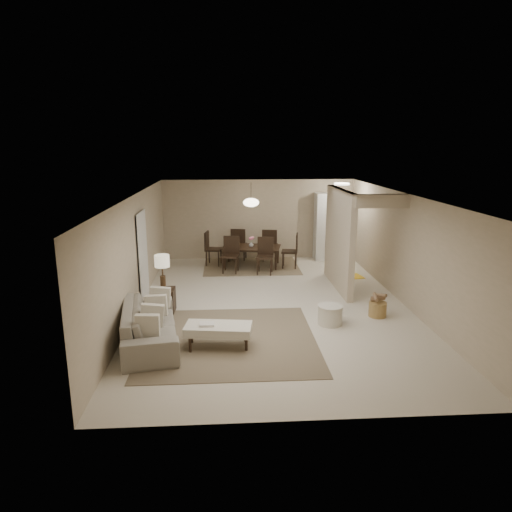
{
  "coord_description": "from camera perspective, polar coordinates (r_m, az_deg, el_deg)",
  "views": [
    {
      "loc": [
        -1.01,
        -9.78,
        3.55
      ],
      "look_at": [
        -0.35,
        0.42,
        1.05
      ],
      "focal_mm": 32.0,
      "sensor_mm": 36.0,
      "label": 1
    }
  ],
  "objects": [
    {
      "name": "wicker_basket",
      "position": [
        10.06,
        14.95,
        -6.46
      ],
      "size": [
        0.48,
        0.48,
        0.31
      ],
      "primitive_type": "cylinder",
      "rotation": [
        0.0,
        0.0,
        0.37
      ],
      "color": "olive",
      "rests_on": "floor"
    },
    {
      "name": "ceiling",
      "position": [
        9.89,
        2.17,
        7.63
      ],
      "size": [
        9.0,
        9.0,
        0.0
      ],
      "primitive_type": "plane",
      "rotation": [
        3.14,
        0.0,
        0.0
      ],
      "color": "white",
      "rests_on": "back_wall"
    },
    {
      "name": "back_wall",
      "position": [
        14.5,
        0.32,
        4.61
      ],
      "size": [
        6.0,
        0.0,
        6.0
      ],
      "primitive_type": "plane",
      "rotation": [
        1.57,
        0.0,
        0.0
      ],
      "color": "tan",
      "rests_on": "floor"
    },
    {
      "name": "sofa",
      "position": [
        8.67,
        -13.16,
        -8.3
      ],
      "size": [
        2.51,
        1.32,
        0.7
      ],
      "primitive_type": "imported",
      "rotation": [
        0.0,
        0.0,
        1.74
      ],
      "color": "gray",
      "rests_on": "floor"
    },
    {
      "name": "living_rug",
      "position": [
        8.69,
        -3.32,
        -10.37
      ],
      "size": [
        3.2,
        3.2,
        0.01
      ],
      "primitive_type": "cube",
      "color": "brown",
      "rests_on": "floor"
    },
    {
      "name": "ottoman_bench",
      "position": [
        8.28,
        -4.74,
        -9.13
      ],
      "size": [
        1.24,
        0.69,
        0.42
      ],
      "rotation": [
        0.0,
        0.0,
        -0.13
      ],
      "color": "beige",
      "rests_on": "living_rug"
    },
    {
      "name": "pantry_cabinet",
      "position": [
        14.55,
        9.71,
        3.64
      ],
      "size": [
        1.2,
        0.55,
        2.1
      ],
      "primitive_type": "cube",
      "color": "silver",
      "rests_on": "floor"
    },
    {
      "name": "table_lamp",
      "position": [
        9.93,
        -11.66,
        -0.99
      ],
      "size": [
        0.32,
        0.32,
        0.76
      ],
      "color": "#4A3420",
      "rests_on": "side_table"
    },
    {
      "name": "floor",
      "position": [
        10.46,
        2.05,
        -6.12
      ],
      "size": [
        9.0,
        9.0,
        0.0
      ],
      "primitive_type": "plane",
      "color": "beige",
      "rests_on": "ground"
    },
    {
      "name": "yellow_mat",
      "position": [
        12.84,
        11.32,
        -2.57
      ],
      "size": [
        0.93,
        0.67,
        0.01
      ],
      "primitive_type": "cube",
      "rotation": [
        0.0,
        0.0,
        0.18
      ],
      "color": "yellow",
      "rests_on": "floor"
    },
    {
      "name": "side_table",
      "position": [
        10.16,
        -11.43,
        -5.45
      ],
      "size": [
        0.48,
        0.48,
        0.51
      ],
      "primitive_type": "cube",
      "rotation": [
        0.0,
        0.0,
        -0.02
      ],
      "color": "black",
      "rests_on": "floor"
    },
    {
      "name": "right_wall",
      "position": [
        10.82,
        18.12,
        0.77
      ],
      "size": [
        0.0,
        9.0,
        9.0
      ],
      "primitive_type": "plane",
      "rotation": [
        1.57,
        0.0,
        -1.57
      ],
      "color": "tan",
      "rests_on": "floor"
    },
    {
      "name": "dining_rug",
      "position": [
        13.69,
        -0.6,
        -1.27
      ],
      "size": [
        2.8,
        2.1,
        0.01
      ],
      "primitive_type": "cube",
      "color": "#746248",
      "rests_on": "floor"
    },
    {
      "name": "flush_light",
      "position": [
        13.44,
        10.67,
        8.85
      ],
      "size": [
        0.44,
        0.44,
        0.05
      ],
      "primitive_type": "cylinder",
      "color": "white",
      "rests_on": "ceiling"
    },
    {
      "name": "dining_table",
      "position": [
        13.62,
        -0.6,
        -0.08
      ],
      "size": [
        1.85,
        1.26,
        0.6
      ],
      "primitive_type": "imported",
      "rotation": [
        0.0,
        0.0,
        -0.19
      ],
      "color": "black",
      "rests_on": "dining_rug"
    },
    {
      "name": "left_wall",
      "position": [
        10.25,
        -14.83,
        0.3
      ],
      "size": [
        0.0,
        9.0,
        9.0
      ],
      "primitive_type": "plane",
      "rotation": [
        1.57,
        0.0,
        1.57
      ],
      "color": "tan",
      "rests_on": "floor"
    },
    {
      "name": "vase",
      "position": [
        13.53,
        -0.61,
        1.46
      ],
      "size": [
        0.18,
        0.18,
        0.15
      ],
      "primitive_type": "imported",
      "rotation": [
        0.0,
        0.0,
        -0.31
      ],
      "color": "white",
      "rests_on": "dining_table"
    },
    {
      "name": "pendant_light",
      "position": [
        13.32,
        -0.62,
        6.71
      ],
      "size": [
        0.46,
        0.46,
        0.71
      ],
      "color": "#4A3420",
      "rests_on": "ceiling"
    },
    {
      "name": "round_pouf",
      "position": [
        9.43,
        9.25,
        -7.28
      ],
      "size": [
        0.51,
        0.51,
        0.39
      ],
      "primitive_type": "cylinder",
      "color": "beige",
      "rests_on": "floor"
    },
    {
      "name": "partition",
      "position": [
        11.62,
        10.36,
        2.09
      ],
      "size": [
        0.15,
        2.5,
        2.5
      ],
      "primitive_type": "cube",
      "color": "tan",
      "rests_on": "floor"
    },
    {
      "name": "doorway",
      "position": [
        10.87,
        -14.01,
        -0.15
      ],
      "size": [
        0.04,
        0.9,
        2.04
      ],
      "primitive_type": "cube",
      "color": "black",
      "rests_on": "floor"
    },
    {
      "name": "dining_chairs",
      "position": [
        13.57,
        -0.6,
        0.79
      ],
      "size": [
        2.78,
        2.22,
        1.02
      ],
      "color": "black",
      "rests_on": "dining_rug"
    }
  ]
}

